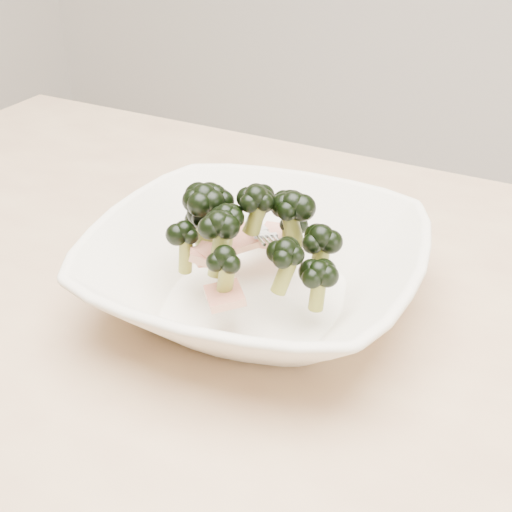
# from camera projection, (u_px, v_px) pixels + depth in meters

# --- Properties ---
(dining_table) EXTENTS (1.20, 0.80, 0.75)m
(dining_table) POSITION_uv_depth(u_px,v_px,m) (248.00, 407.00, 0.67)
(dining_table) COLOR tan
(dining_table) RESTS_ON ground
(broccoli_dish) EXTENTS (0.32, 0.32, 0.12)m
(broccoli_dish) POSITION_uv_depth(u_px,v_px,m) (255.00, 266.00, 0.63)
(broccoli_dish) COLOR #EFE3CA
(broccoli_dish) RESTS_ON dining_table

